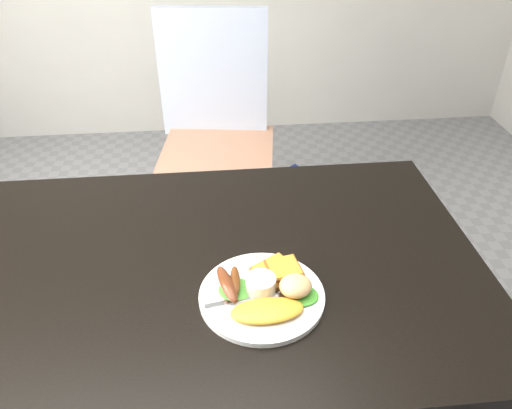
% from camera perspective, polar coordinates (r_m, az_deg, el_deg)
% --- Properties ---
extents(dining_table, '(1.20, 0.80, 0.04)m').
position_cam_1_polar(dining_table, '(1.15, -4.45, -7.24)').
color(dining_table, black).
rests_on(dining_table, ground).
extents(dining_chair, '(0.53, 0.53, 0.06)m').
position_cam_1_polar(dining_chair, '(2.16, -4.39, 5.68)').
color(dining_chair, '#B07A5E').
rests_on(dining_chair, ground).
extents(person, '(0.61, 0.44, 1.57)m').
position_cam_1_polar(person, '(1.49, 1.03, 6.40)').
color(person, navy).
rests_on(person, ground).
extents(plate, '(0.26, 0.26, 0.01)m').
position_cam_1_polar(plate, '(1.04, 0.66, -10.39)').
color(plate, white).
rests_on(plate, dining_table).
extents(lettuce_left, '(0.08, 0.08, 0.01)m').
position_cam_1_polar(lettuce_left, '(1.04, -2.32, -9.67)').
color(lettuce_left, '#348A1E').
rests_on(lettuce_left, plate).
extents(lettuce_right, '(0.07, 0.06, 0.01)m').
position_cam_1_polar(lettuce_right, '(1.03, 5.26, -10.32)').
color(lettuce_right, '#2A8317').
rests_on(lettuce_right, plate).
extents(omelette, '(0.15, 0.08, 0.02)m').
position_cam_1_polar(omelette, '(0.99, 1.28, -12.02)').
color(omelette, gold).
rests_on(omelette, plate).
extents(sausage_a, '(0.05, 0.12, 0.03)m').
position_cam_1_polar(sausage_a, '(1.03, -3.33, -9.08)').
color(sausage_a, brown).
rests_on(sausage_a, lettuce_left).
extents(sausage_b, '(0.02, 0.09, 0.02)m').
position_cam_1_polar(sausage_b, '(1.04, -2.40, -8.69)').
color(sausage_b, '#5C2C10').
rests_on(sausage_b, lettuce_left).
extents(ramekin, '(0.08, 0.08, 0.04)m').
position_cam_1_polar(ramekin, '(1.03, 0.53, -9.18)').
color(ramekin, white).
rests_on(ramekin, plate).
extents(toast_a, '(0.11, 0.11, 0.01)m').
position_cam_1_polar(toast_a, '(1.08, 2.33, -7.76)').
color(toast_a, brown).
rests_on(toast_a, plate).
extents(toast_b, '(0.08, 0.08, 0.01)m').
position_cam_1_polar(toast_b, '(1.06, 3.20, -7.39)').
color(toast_b, brown).
rests_on(toast_b, toast_a).
extents(potato_salad, '(0.08, 0.08, 0.04)m').
position_cam_1_polar(potato_salad, '(1.02, 4.53, -9.27)').
color(potato_salad, beige).
rests_on(potato_salad, lettuce_right).
extents(fork, '(0.15, 0.04, 0.00)m').
position_cam_1_polar(fork, '(1.02, -1.67, -10.78)').
color(fork, '#ADAFB7').
rests_on(fork, plate).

